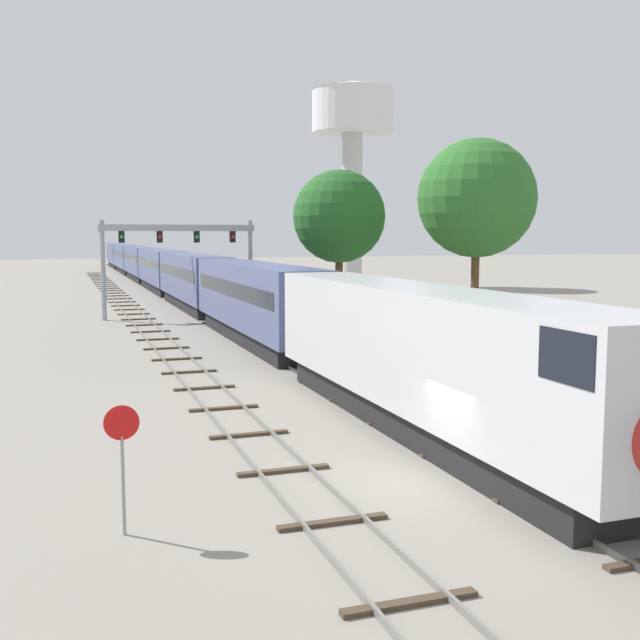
{
  "coord_description": "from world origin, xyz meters",
  "views": [
    {
      "loc": [
        -9.14,
        -17.54,
        6.5
      ],
      "look_at": [
        1.0,
        12.0,
        3.0
      ],
      "focal_mm": 42.65,
      "sensor_mm": 36.0,
      "label": 1
    }
  ],
  "objects_px": {
    "stop_sign": "(122,451)",
    "trackside_tree_left": "(339,217)",
    "passenger_train": "(160,268)",
    "water_tower": "(352,123)",
    "trackside_tree_mid": "(477,199)",
    "signal_gantry": "(179,246)"
  },
  "relations": [
    {
      "from": "passenger_train",
      "to": "water_tower",
      "type": "relative_size",
      "value": 6.07
    },
    {
      "from": "stop_sign",
      "to": "trackside_tree_left",
      "type": "distance_m",
      "value": 40.31
    },
    {
      "from": "signal_gantry",
      "to": "trackside_tree_mid",
      "type": "relative_size",
      "value": 0.93
    },
    {
      "from": "signal_gantry",
      "to": "trackside_tree_left",
      "type": "bearing_deg",
      "value": -37.74
    },
    {
      "from": "trackside_tree_left",
      "to": "trackside_tree_mid",
      "type": "height_order",
      "value": "trackside_tree_mid"
    },
    {
      "from": "passenger_train",
      "to": "trackside_tree_mid",
      "type": "bearing_deg",
      "value": -70.45
    },
    {
      "from": "signal_gantry",
      "to": "water_tower",
      "type": "relative_size",
      "value": 0.47
    },
    {
      "from": "signal_gantry",
      "to": "trackside_tree_left",
      "type": "xyz_separation_m",
      "value": [
        10.41,
        -8.06,
        2.18
      ]
    },
    {
      "from": "water_tower",
      "to": "trackside_tree_left",
      "type": "relative_size",
      "value": 2.32
    },
    {
      "from": "stop_sign",
      "to": "trackside_tree_left",
      "type": "xyz_separation_m",
      "value": [
        18.16,
        35.49,
        5.94
      ]
    },
    {
      "from": "water_tower",
      "to": "trackside_tree_left",
      "type": "distance_m",
      "value": 45.49
    },
    {
      "from": "passenger_train",
      "to": "water_tower",
      "type": "distance_m",
      "value": 30.82
    },
    {
      "from": "passenger_train",
      "to": "stop_sign",
      "type": "distance_m",
      "value": 74.49
    },
    {
      "from": "passenger_train",
      "to": "trackside_tree_left",
      "type": "xyz_separation_m",
      "value": [
        8.16,
        -38.32,
        5.2
      ]
    },
    {
      "from": "trackside_tree_mid",
      "to": "trackside_tree_left",
      "type": "bearing_deg",
      "value": 141.05
    },
    {
      "from": "trackside_tree_left",
      "to": "passenger_train",
      "type": "bearing_deg",
      "value": 102.02
    },
    {
      "from": "signal_gantry",
      "to": "trackside_tree_mid",
      "type": "bearing_deg",
      "value": -38.25
    },
    {
      "from": "trackside_tree_left",
      "to": "trackside_tree_mid",
      "type": "xyz_separation_m",
      "value": [
        7.65,
        -6.18,
        1.15
      ]
    },
    {
      "from": "stop_sign",
      "to": "trackside_tree_left",
      "type": "height_order",
      "value": "trackside_tree_left"
    },
    {
      "from": "signal_gantry",
      "to": "trackside_tree_left",
      "type": "relative_size",
      "value": 1.08
    },
    {
      "from": "passenger_train",
      "to": "signal_gantry",
      "type": "relative_size",
      "value": 13.03
    },
    {
      "from": "passenger_train",
      "to": "trackside_tree_left",
      "type": "height_order",
      "value": "trackside_tree_left"
    }
  ]
}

